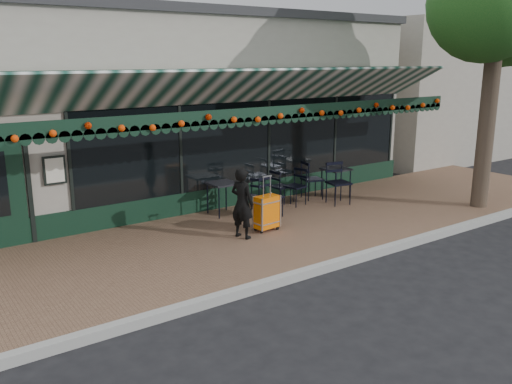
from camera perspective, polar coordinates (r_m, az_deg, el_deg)
ground at (r=9.81m, az=8.66°, el=-7.61°), size 80.00×80.00×0.00m
sidewalk at (r=11.21m, az=1.57°, el=-4.26°), size 18.00×4.00×0.15m
curb at (r=9.73m, az=9.00°, el=-7.33°), size 18.00×0.16×0.15m
restaurant_building at (r=15.77m, az=-11.37°, el=8.92°), size 12.00×9.60×4.50m
neighbor_building_right at (r=24.26m, az=18.16°, el=10.48°), size 12.00×8.00×4.80m
woman at (r=10.47m, az=-1.46°, el=-1.17°), size 0.48×0.59×1.40m
suitcase at (r=10.99m, az=1.14°, el=-2.17°), size 0.52×0.32×1.13m
cafe_table_a at (r=13.72m, az=8.44°, el=2.18°), size 0.60×0.60×0.74m
cafe_table_b at (r=12.08m, az=-3.55°, el=0.66°), size 0.59×0.59×0.73m
chair_a_left at (r=12.92m, az=4.15°, el=0.55°), size 0.52×0.52×0.89m
chair_a_right at (r=13.53m, az=5.94°, el=1.30°), size 0.59×0.59×0.97m
chair_a_front at (r=13.12m, az=8.68°, el=0.91°), size 0.60×0.60×1.01m
chair_b_left at (r=11.99m, az=-0.29°, el=-0.60°), size 0.54×0.54×0.83m
chair_b_right at (r=12.98m, az=2.60°, el=0.55°), size 0.45×0.45×0.85m
chair_b_front at (r=11.93m, az=1.59°, el=-0.55°), size 0.50×0.50×0.89m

